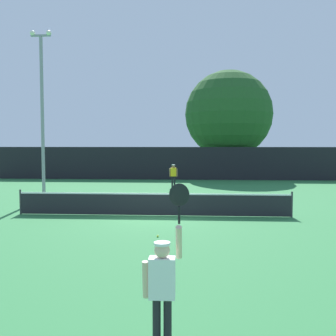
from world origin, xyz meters
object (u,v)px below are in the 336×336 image
player_receiving (173,174)px  light_pole (42,105)px  large_tree (229,114)px  parked_car_near (102,165)px  tennis_ball (158,236)px  player_serving (163,279)px

player_receiving → light_pole: size_ratio=0.18×
player_receiving → light_pole: bearing=38.9°
large_tree → parked_car_near: (-12.81, 4.16, -5.00)m
light_pole → large_tree: large_tree is taller
player_receiving → parked_car_near: size_ratio=0.37×
parked_car_near → light_pole: bearing=-91.1°
player_receiving → tennis_ball: size_ratio=23.82×
player_serving → large_tree: large_tree is taller
tennis_ball → parked_car_near: (-8.33, 27.52, 0.74)m
tennis_ball → large_tree: bearing=79.1°
large_tree → player_serving: bearing=-97.2°
tennis_ball → parked_car_near: bearing=106.8°
player_serving → player_receiving: size_ratio=1.52×
tennis_ball → light_pole: bearing=130.2°
player_receiving → large_tree: size_ratio=0.17×
player_serving → tennis_ball: size_ratio=36.19×
tennis_ball → parked_car_near: 28.76m
tennis_ball → large_tree: (4.48, 23.36, 5.74)m
large_tree → parked_car_near: large_tree is taller
light_pole → large_tree: size_ratio=0.94×
light_pole → parked_car_near: (-1.22, 19.11, -4.39)m
parked_car_near → player_receiving: bearing=-63.5°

